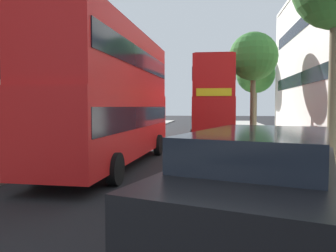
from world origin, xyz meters
The scene contains 9 objects.
sidewalk_right centered at (6.50, 16.00, 0.07)m, with size 4.00×80.00×0.14m, color #ADA89E.
sidewalk_left centered at (-6.50, 16.00, 0.07)m, with size 4.00×80.00×0.14m, color #ADA89E.
kerb_line_outer centered at (4.40, 14.00, 0.00)m, with size 0.10×56.00×0.01m, color yellow.
kerb_line_inner centered at (4.24, 14.00, 0.00)m, with size 0.10×56.00×0.01m, color yellow.
double_decker_bus_away centered at (-2.10, 13.00, 3.03)m, with size 3.09×10.89×5.64m.
double_decker_bus_oncoming centered at (1.94, 24.26, 3.03)m, with size 2.98×10.86×5.64m.
taxi_minivan centered at (2.68, 4.25, 1.07)m, with size 3.23×5.15×2.12m.
street_tree_mid centered at (6.67, 38.11, 6.07)m, with size 4.27×4.27×8.10m.
street_tree_far centered at (5.12, 26.70, 6.33)m, with size 3.78×3.78×8.14m.
Camera 1 is at (2.05, -0.45, 2.47)m, focal length 35.87 mm.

